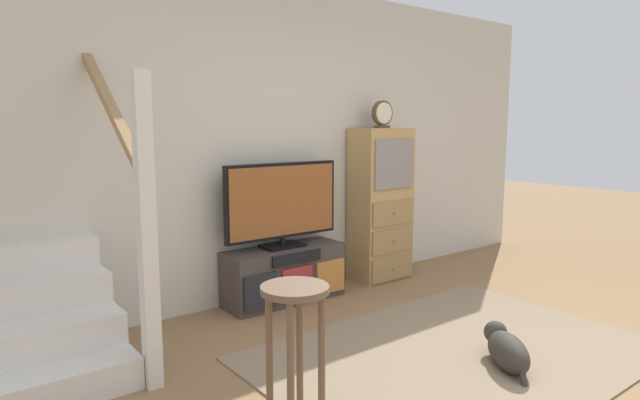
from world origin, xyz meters
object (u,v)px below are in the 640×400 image
object	(u,v)px
television	(282,203)
side_cabinet	(381,205)
media_console	(285,274)
dog	(506,349)
desk_clock	(382,114)
bar_stool_near	(295,323)

from	to	relation	value
television	side_cabinet	xyz separation A→B (m)	(1.14, -0.01, -0.12)
media_console	dog	size ratio (longest dim) A/B	2.18
media_console	television	world-z (taller)	television
media_console	dog	world-z (taller)	media_console
media_console	television	xyz separation A→B (m)	(0.00, 0.02, 0.62)
desk_clock	bar_stool_near	bearing A→B (deg)	-143.02
television	dog	bearing A→B (deg)	-78.50
television	bar_stool_near	xyz separation A→B (m)	(-1.03, -1.65, -0.31)
bar_stool_near	media_console	bearing A→B (deg)	57.69
media_console	side_cabinet	xyz separation A→B (m)	(1.14, 0.01, 0.50)
media_console	dog	bearing A→B (deg)	-78.36
side_cabinet	dog	xyz separation A→B (m)	(-0.75, -1.91, -0.62)
bar_stool_near	dog	distance (m)	1.50
media_console	side_cabinet	distance (m)	1.24
dog	side_cabinet	bearing A→B (deg)	68.61
television	side_cabinet	world-z (taller)	side_cabinet
television	dog	xyz separation A→B (m)	(0.39, -1.92, -0.74)
desk_clock	dog	world-z (taller)	desk_clock
media_console	dog	distance (m)	1.94
side_cabinet	dog	bearing A→B (deg)	-111.39
side_cabinet	bar_stool_near	world-z (taller)	side_cabinet
dog	television	bearing A→B (deg)	101.50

